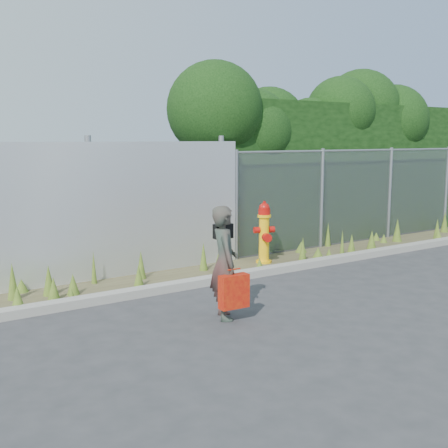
% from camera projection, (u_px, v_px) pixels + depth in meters
% --- Properties ---
extents(ground, '(80.00, 80.00, 0.00)m').
position_uv_depth(ground, '(302.00, 310.00, 7.44)').
color(ground, '#313133').
rests_on(ground, ground).
extents(curb, '(16.00, 0.22, 0.12)m').
position_uv_depth(curb, '(226.00, 278.00, 8.91)').
color(curb, gray).
rests_on(curb, ground).
extents(weed_strip, '(16.00, 1.23, 0.53)m').
position_uv_depth(weed_strip, '(196.00, 267.00, 9.31)').
color(weed_strip, '#49422A').
rests_on(weed_strip, ground).
extents(chainlink_fence, '(6.50, 0.07, 2.05)m').
position_uv_depth(chainlink_fence, '(357.00, 196.00, 12.09)').
color(chainlink_fence, gray).
rests_on(chainlink_fence, ground).
extents(hedge, '(8.02, 2.22, 3.88)m').
position_uv_depth(hedge, '(325.00, 145.00, 12.73)').
color(hedge, black).
rests_on(hedge, ground).
extents(fire_hydrant, '(0.38, 0.34, 1.14)m').
position_uv_depth(fire_hydrant, '(264.00, 234.00, 10.09)').
color(fire_hydrant, yellow).
rests_on(fire_hydrant, ground).
extents(woman, '(0.51, 0.61, 1.43)m').
position_uv_depth(woman, '(224.00, 263.00, 7.00)').
color(woman, '#0D5745').
rests_on(woman, ground).
extents(red_tote_bag, '(0.38, 0.14, 0.49)m').
position_uv_depth(red_tote_bag, '(234.00, 291.00, 6.86)').
color(red_tote_bag, '#A50909').
extents(black_shoulder_bag, '(0.25, 0.10, 0.19)m').
position_uv_depth(black_shoulder_bag, '(223.00, 231.00, 7.10)').
color(black_shoulder_bag, black).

